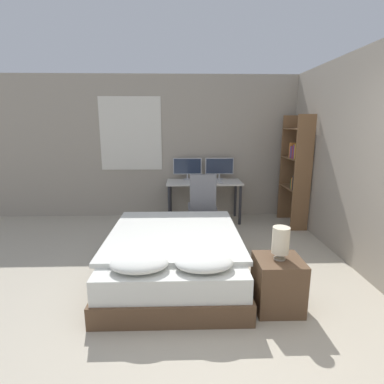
{
  "coord_description": "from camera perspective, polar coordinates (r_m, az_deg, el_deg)",
  "views": [
    {
      "loc": [
        -0.44,
        -2.05,
        1.8
      ],
      "look_at": [
        -0.31,
        2.56,
        0.75
      ],
      "focal_mm": 28.0,
      "sensor_mm": 36.0,
      "label": 1
    }
  ],
  "objects": [
    {
      "name": "computer_mouse",
      "position": [
        5.4,
        5.52,
        1.83
      ],
      "size": [
        0.07,
        0.05,
        0.04
      ],
      "color": "#B7B7BC",
      "rests_on": "desk"
    },
    {
      "name": "nightstand",
      "position": [
        3.2,
        16.01,
        -16.42
      ],
      "size": [
        0.45,
        0.43,
        0.52
      ],
      "color": "brown",
      "rests_on": "ground_plane"
    },
    {
      "name": "office_chair",
      "position": [
        4.89,
        1.97,
        -3.61
      ],
      "size": [
        0.52,
        0.52,
        1.04
      ],
      "color": "black",
      "rests_on": "ground_plane"
    },
    {
      "name": "bookshelf",
      "position": [
        5.56,
        19.33,
        4.82
      ],
      "size": [
        0.3,
        0.75,
        1.95
      ],
      "color": "brown",
      "rests_on": "ground_plane"
    },
    {
      "name": "bedside_lamp",
      "position": [
        3.01,
        16.54,
        -8.88
      ],
      "size": [
        0.16,
        0.16,
        0.32
      ],
      "color": "gray",
      "rests_on": "nightstand"
    },
    {
      "name": "monitor_right",
      "position": [
        5.77,
        5.25,
        4.77
      ],
      "size": [
        0.54,
        0.16,
        0.41
      ],
      "color": "#B7B7BC",
      "rests_on": "desk"
    },
    {
      "name": "monitor_left",
      "position": [
        5.73,
        -0.88,
        4.77
      ],
      "size": [
        0.54,
        0.16,
        0.41
      ],
      "color": "#B7B7BC",
      "rests_on": "desk"
    },
    {
      "name": "wall_back",
      "position": [
        5.88,
        2.45,
        8.46
      ],
      "size": [
        12.0,
        0.08,
        2.7
      ],
      "color": "#9E9384",
      "rests_on": "ground_plane"
    },
    {
      "name": "bed",
      "position": [
        3.67,
        -3.4,
        -11.96
      ],
      "size": [
        1.55,
        2.03,
        0.59
      ],
      "color": "brown",
      "rests_on": "ground_plane"
    },
    {
      "name": "wall_side_right",
      "position": [
        4.19,
        29.85,
        4.99
      ],
      "size": [
        0.06,
        12.0,
        2.7
      ],
      "color": "#9E9384",
      "rests_on": "ground_plane"
    },
    {
      "name": "desk",
      "position": [
        5.6,
        2.3,
        1.05
      ],
      "size": [
        1.38,
        0.62,
        0.76
      ],
      "color": "beige",
      "rests_on": "ground_plane"
    },
    {
      "name": "keyboard",
      "position": [
        5.37,
        2.46,
        1.72
      ],
      "size": [
        0.4,
        0.13,
        0.02
      ],
      "color": "#B7B7BC",
      "rests_on": "desk"
    },
    {
      "name": "ground_plane",
      "position": [
        2.76,
        8.98,
        -27.96
      ],
      "size": [
        20.0,
        20.0,
        0.0
      ],
      "primitive_type": "plane",
      "color": "#B2A893"
    }
  ]
}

